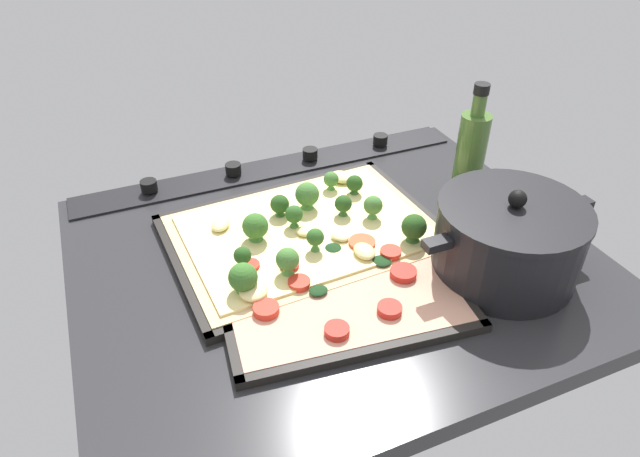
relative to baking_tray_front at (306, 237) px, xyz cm
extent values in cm
cube|color=#28282B|center=(-2.41, 5.37, -1.86)|extent=(74.20, 62.57, 3.00)
cube|color=black|center=(-2.41, -22.42, 0.04)|extent=(71.23, 7.00, 0.80)
cylinder|color=black|center=(-24.67, -22.42, 1.34)|extent=(2.80, 2.80, 1.80)
cylinder|color=black|center=(-9.83, -22.42, 1.34)|extent=(2.80, 2.80, 1.80)
cylinder|color=black|center=(5.01, -22.42, 1.34)|extent=(2.80, 2.80, 1.80)
cylinder|color=black|center=(19.85, -22.42, 1.34)|extent=(2.80, 2.80, 1.80)
cube|color=black|center=(0.00, 0.00, -0.11)|extent=(41.95, 31.61, 0.50)
cube|color=black|center=(0.79, -14.07, 0.29)|extent=(40.36, 3.47, 1.30)
cube|color=black|center=(-0.79, 14.07, 0.29)|extent=(40.36, 3.47, 1.30)
cube|color=black|center=(-19.55, -1.10, 0.29)|extent=(2.85, 29.41, 1.30)
cube|color=black|center=(19.55, 1.10, 0.29)|extent=(2.85, 29.41, 1.30)
cube|color=#D3B77F|center=(0.00, 0.00, 0.64)|extent=(39.42, 29.08, 1.00)
cube|color=#EFDB8C|center=(0.00, 0.00, 1.34)|extent=(36.23, 26.22, 0.40)
cone|color=#68AD54|center=(-10.68, 1.26, 2.13)|extent=(1.63, 1.63, 1.17)
sphere|color=#427533|center=(-10.68, 1.26, 3.82)|extent=(2.97, 2.97, 2.97)
cone|color=#68AD54|center=(6.06, 8.67, 2.13)|extent=(1.76, 1.76, 1.17)
sphere|color=#427533|center=(6.06, 8.67, 3.92)|extent=(3.20, 3.20, 3.20)
cone|color=#5B9F46|center=(12.60, 9.82, 1.97)|extent=(2.12, 2.12, 0.85)
sphere|color=#386B28|center=(12.60, 9.82, 3.84)|extent=(3.86, 3.86, 3.86)
cone|color=#427635|center=(2.29, -5.04, 1.98)|extent=(1.63, 1.63, 0.88)
sphere|color=#264C1C|center=(2.29, -5.04, 3.53)|extent=(2.96, 2.96, 2.96)
cone|color=#427635|center=(-11.21, -6.32, 1.97)|extent=(1.49, 1.49, 0.86)
sphere|color=#264C1C|center=(-11.21, -6.32, 3.42)|extent=(2.72, 2.72, 2.72)
cone|color=#4D8B3F|center=(1.34, -1.31, 2.13)|extent=(1.50, 1.50, 1.17)
sphere|color=#2D5B23|center=(1.34, -1.31, 3.73)|extent=(2.72, 2.72, 2.72)
cone|color=#427635|center=(-6.82, -1.27, 2.06)|extent=(1.48, 1.48, 1.04)
sphere|color=#264C1C|center=(-6.82, -1.27, 3.59)|extent=(2.69, 2.69, 2.69)
cone|color=#427635|center=(-13.42, 8.83, 2.07)|extent=(2.04, 2.04, 1.06)
sphere|color=#264C1C|center=(-13.42, 8.83, 3.99)|extent=(3.71, 3.71, 3.71)
cone|color=#4D8B3F|center=(0.65, 5.63, 2.20)|extent=(1.39, 1.39, 1.31)
sphere|color=#2D5B23|center=(0.65, 5.63, 3.80)|extent=(2.54, 2.54, 2.54)
cone|color=#68AD54|center=(-8.17, -9.01, 2.01)|extent=(1.40, 1.40, 0.93)
sphere|color=#427533|center=(-8.17, -9.01, 3.42)|extent=(2.54, 2.54, 2.54)
cone|color=#5B9F46|center=(7.71, -0.37, 2.02)|extent=(2.10, 2.10, 0.95)
sphere|color=#386B28|center=(7.71, -0.37, 3.92)|extent=(3.82, 3.82, 3.82)
cone|color=#427635|center=(11.35, 5.10, 2.21)|extent=(1.35, 1.35, 1.33)
sphere|color=#264C1C|center=(11.35, 5.10, 3.79)|extent=(2.46, 2.46, 2.46)
cone|color=#68AD54|center=(-2.86, -5.32, 2.07)|extent=(2.10, 2.10, 1.06)
sphere|color=#427533|center=(-2.86, -5.32, 4.04)|extent=(3.82, 3.82, 3.82)
ellipsoid|color=#EFDB8C|center=(11.77, -5.36, 2.09)|extent=(4.12, 4.45, 1.27)
ellipsoid|color=#EFDB8C|center=(0.51, 1.17, 1.96)|extent=(3.60, 3.43, 0.98)
ellipsoid|color=#EFDB8C|center=(-3.67, 4.41, 1.95)|extent=(3.36, 3.40, 0.96)
ellipsoid|color=#EFDB8C|center=(-5.34, 9.07, 2.12)|extent=(2.97, 3.90, 1.34)
ellipsoid|color=#EFDB8C|center=(-10.97, -10.88, 2.19)|extent=(5.32, 5.50, 1.51)
ellipsoid|color=#EFDB8C|center=(11.72, 11.02, 2.14)|extent=(4.75, 4.91, 1.39)
cube|color=black|center=(0.56, 13.40, -0.11)|extent=(34.65, 27.77, 0.50)
cube|color=black|center=(-0.74, 1.92, 0.29)|extent=(32.05, 4.81, 1.30)
cube|color=black|center=(1.86, 24.87, 0.29)|extent=(32.05, 4.81, 1.30)
cube|color=black|center=(-14.80, 15.14, 0.29)|extent=(3.93, 24.28, 1.30)
cube|color=black|center=(15.92, 11.66, 0.29)|extent=(3.93, 24.28, 1.30)
cube|color=tan|center=(0.56, 13.40, 0.59)|extent=(32.00, 25.11, 0.90)
cylinder|color=red|center=(10.46, 5.07, 1.54)|extent=(2.73, 2.73, 1.00)
cylinder|color=red|center=(5.45, 11.30, 1.54)|extent=(3.02, 3.02, 1.00)
cylinder|color=red|center=(-8.98, 10.27, 1.54)|extent=(3.05, 3.05, 1.00)
cylinder|color=#B22319|center=(-8.43, 14.85, 1.54)|extent=(3.65, 3.65, 1.00)
cylinder|color=#B22319|center=(4.38, 21.14, 1.54)|extent=(3.09, 3.09, 1.00)
cylinder|color=#D14723|center=(-6.17, 6.72, 1.54)|extent=(3.93, 3.93, 1.00)
cylinder|color=#B22319|center=(-3.29, 20.36, 1.54)|extent=(3.15, 3.15, 1.00)
cylinder|color=red|center=(11.11, 14.29, 1.54)|extent=(3.35, 3.35, 1.00)
cylinder|color=#B22319|center=(5.43, 7.53, 1.54)|extent=(2.67, 2.67, 1.00)
ellipsoid|color=#193819|center=(3.61, 13.55, 1.44)|extent=(2.70, 2.34, 0.60)
ellipsoid|color=#193819|center=(-6.96, 11.29, 1.44)|extent=(3.72, 3.75, 0.60)
ellipsoid|color=#193819|center=(-1.91, 5.97, 1.44)|extent=(3.51, 3.52, 0.60)
cylinder|color=black|center=(-22.58, 18.01, 4.76)|extent=(19.76, 19.76, 10.23)
cylinder|color=black|center=(-22.58, 18.01, 10.27)|extent=(20.15, 20.15, 0.80)
sphere|color=black|center=(-22.58, 18.01, 11.87)|extent=(2.40, 2.40, 2.40)
cube|color=black|center=(-34.26, 18.01, 8.03)|extent=(3.60, 2.00, 1.20)
cube|color=black|center=(-10.90, 18.01, 8.03)|extent=(3.60, 2.00, 1.20)
cylinder|color=#476B2D|center=(-29.01, -0.46, 7.18)|extent=(4.80, 4.80, 15.08)
cylinder|color=#476B2D|center=(-29.01, -0.46, 16.47)|extent=(2.16, 2.16, 3.50)
cylinder|color=black|center=(-29.01, -0.46, 19.02)|extent=(2.40, 2.40, 1.60)
camera|label=1|loc=(25.08, 64.76, 51.35)|focal=31.68mm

